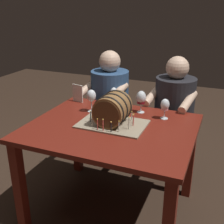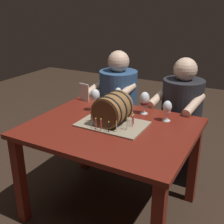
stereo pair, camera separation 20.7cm
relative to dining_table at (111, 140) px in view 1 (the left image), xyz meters
The scene contains 10 objects.
ground_plane 0.64m from the dining_table, ahead, with size 8.00×8.00×0.00m, color #332319.
dining_table is the anchor object (origin of this frame).
barrel_cake 0.22m from the dining_table, 100.01° to the left, with size 0.49×0.33×0.24m.
wine_glass_red 0.43m from the dining_table, 70.87° to the left, with size 0.08×0.08×0.18m.
wine_glass_white 0.43m from the dining_table, 109.27° to the left, with size 0.07×0.07×0.19m.
wine_glass_empty 0.42m from the dining_table, 141.60° to the left, with size 0.08×0.08×0.19m.
wine_glass_rose 0.49m from the dining_table, 41.09° to the left, with size 0.07×0.07×0.16m.
menu_card 0.65m from the dining_table, 141.96° to the left, with size 0.11×0.01×0.16m, color silver.
person_seated_left 0.80m from the dining_table, 113.71° to the left, with size 0.45×0.52×1.17m.
person_seated_right 0.81m from the dining_table, 66.35° to the left, with size 0.45×0.53×1.16m.
Camera 1 is at (0.73, -1.76, 1.60)m, focal length 45.77 mm.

